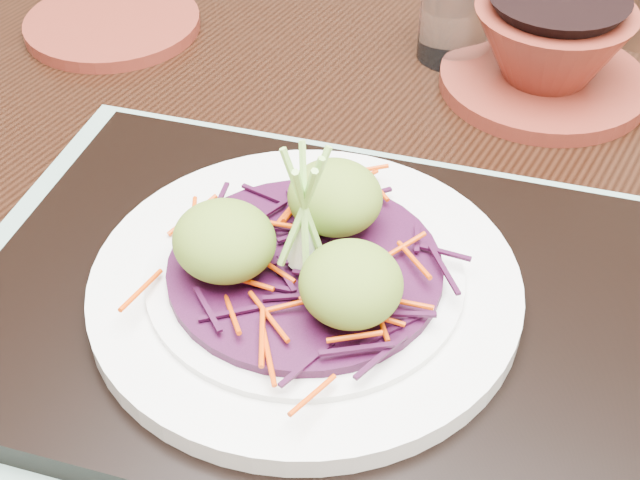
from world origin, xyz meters
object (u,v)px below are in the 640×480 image
at_px(dining_table, 323,360).
at_px(white_plate, 305,284).
at_px(water_glass, 457,9).
at_px(serving_tray, 306,304).
at_px(terracotta_side_plate, 113,24).
at_px(terracotta_bowl_set, 548,54).

distance_m(dining_table, white_plate, 0.13).
bearing_deg(water_glass, serving_tray, -85.39).
xyz_separation_m(white_plate, terracotta_side_plate, (-0.33, 0.25, -0.02)).
distance_m(white_plate, water_glass, 0.35).
xyz_separation_m(dining_table, serving_tray, (0.01, -0.05, 0.11)).
height_order(white_plate, terracotta_bowl_set, terracotta_bowl_set).
xyz_separation_m(serving_tray, water_glass, (-0.03, 0.34, 0.03)).
xyz_separation_m(dining_table, white_plate, (0.01, -0.05, 0.12)).
distance_m(serving_tray, water_glass, 0.35).
relative_size(serving_tray, terracotta_bowl_set, 2.01).
height_order(dining_table, terracotta_side_plate, terracotta_side_plate).
xyz_separation_m(white_plate, terracotta_bowl_set, (0.06, 0.33, 0.00)).
bearing_deg(terracotta_bowl_set, serving_tray, -100.26).
height_order(dining_table, serving_tray, serving_tray).
height_order(terracotta_side_plate, water_glass, water_glass).
height_order(serving_tray, terracotta_bowl_set, terracotta_bowl_set).
relative_size(serving_tray, white_plate, 1.54).
relative_size(dining_table, terracotta_bowl_set, 6.02).
xyz_separation_m(terracotta_side_plate, water_glass, (0.30, 0.09, 0.04)).
distance_m(water_glass, terracotta_bowl_set, 0.09).
relative_size(white_plate, terracotta_side_plate, 1.60).
height_order(serving_tray, terracotta_side_plate, serving_tray).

